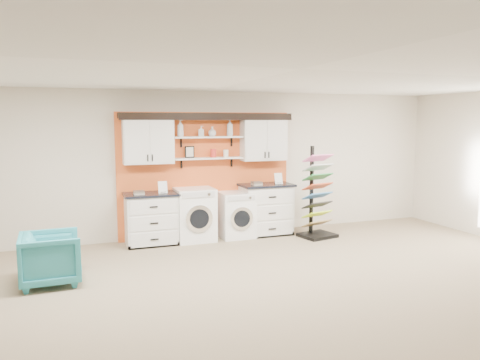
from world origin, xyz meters
name	(u,v)px	position (x,y,z in m)	size (l,w,h in m)	color
floor	(298,311)	(0.00, 0.00, 0.00)	(10.00, 10.00, 0.00)	gray
ceiling	(302,69)	(0.00, 0.00, 2.80)	(10.00, 10.00, 0.00)	white
wall_back	(206,164)	(0.00, 4.00, 1.40)	(10.00, 10.00, 0.00)	beige
accent_panel	(206,175)	(0.00, 3.96, 1.20)	(3.40, 0.07, 2.40)	#DE5C26
upper_cabinet_left	(148,141)	(-1.13, 3.79, 1.88)	(0.90, 0.35, 0.84)	white
upper_cabinet_right	(263,139)	(1.13, 3.79, 1.88)	(0.90, 0.35, 0.84)	white
shelf_lower	(208,158)	(0.00, 3.80, 1.53)	(1.32, 0.28, 0.03)	white
shelf_upper	(208,137)	(0.00, 3.80, 1.93)	(1.32, 0.28, 0.03)	white
crown_molding	(208,116)	(0.00, 3.81, 2.33)	(3.30, 0.41, 0.13)	black
picture_frame	(190,152)	(-0.35, 3.85, 1.66)	(0.18, 0.02, 0.22)	black
canister_red	(213,153)	(0.10, 3.80, 1.62)	(0.11, 0.11, 0.16)	red
canister_cream	(226,153)	(0.35, 3.80, 1.61)	(0.10, 0.10, 0.14)	silver
base_cabinet_left	(151,219)	(-1.13, 3.64, 0.47)	(0.96, 0.66, 0.94)	white
base_cabinet_right	(266,209)	(1.13, 3.64, 0.50)	(1.03, 0.66, 1.00)	white
washer	(195,214)	(-0.32, 3.64, 0.50)	(0.71, 0.71, 0.99)	white
dryer	(236,215)	(0.50, 3.64, 0.44)	(0.63, 0.71, 0.87)	white
sample_rack	(317,209)	(1.97, 3.11, 0.55)	(0.74, 0.66, 1.76)	black
armchair	(51,258)	(-2.77, 2.00, 0.36)	(0.77, 0.79, 0.72)	teal
soap_bottle_a	(180,128)	(-0.53, 3.80, 2.10)	(0.12, 0.12, 0.31)	silver
soap_bottle_b	(201,131)	(-0.13, 3.80, 2.04)	(0.09, 0.09, 0.20)	silver
soap_bottle_c	(212,131)	(0.08, 3.80, 2.04)	(0.14, 0.14, 0.18)	silver
soap_bottle_d	(230,128)	(0.43, 3.80, 2.11)	(0.12, 0.12, 0.32)	silver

